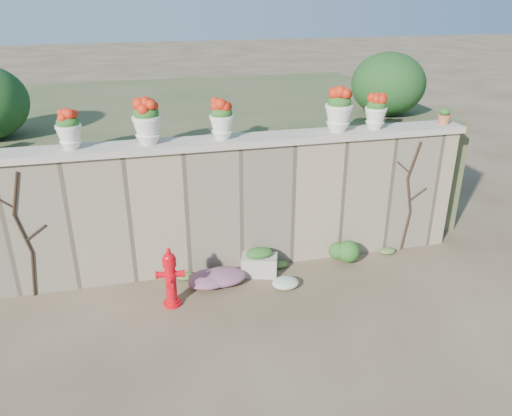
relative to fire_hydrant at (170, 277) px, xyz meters
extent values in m
plane|color=brown|center=(0.76, -0.86, -0.45)|extent=(80.00, 80.00, 0.00)
cube|color=gray|center=(0.76, 0.94, 0.55)|extent=(8.00, 0.40, 2.00)
cube|color=#B8AE9C|center=(0.76, 0.94, 1.60)|extent=(8.10, 0.52, 0.10)
cube|color=#384C23|center=(0.76, 4.14, 0.55)|extent=(9.00, 6.00, 2.00)
ellipsoid|color=#143814|center=(4.16, 2.14, 2.10)|extent=(1.30, 1.30, 1.10)
cylinder|color=black|center=(-1.90, 0.72, -0.10)|extent=(0.12, 0.04, 0.70)
cylinder|color=black|center=(-1.92, 0.72, 0.55)|extent=(0.17, 0.04, 0.61)
cylinder|color=black|center=(-1.91, 0.72, 1.15)|extent=(0.18, 0.04, 0.61)
cylinder|color=black|center=(-1.76, 0.72, 0.55)|extent=(0.30, 0.02, 0.22)
cylinder|color=black|center=(-2.09, 0.72, 1.05)|extent=(0.25, 0.02, 0.21)
cylinder|color=black|center=(4.00, 0.72, -0.10)|extent=(0.12, 0.04, 0.70)
cylinder|color=black|center=(3.98, 0.72, 0.55)|extent=(0.17, 0.04, 0.61)
cylinder|color=black|center=(3.99, 0.72, 1.15)|extent=(0.18, 0.04, 0.61)
cylinder|color=black|center=(4.14, 0.72, 0.55)|extent=(0.30, 0.02, 0.22)
cylinder|color=black|center=(3.81, 0.72, 1.05)|extent=(0.25, 0.02, 0.21)
cylinder|color=red|center=(0.00, 0.00, -0.43)|extent=(0.25, 0.25, 0.05)
cylinder|color=red|center=(0.00, 0.00, -0.09)|extent=(0.15, 0.15, 0.56)
cylinder|color=red|center=(0.00, 0.00, 0.05)|extent=(0.19, 0.19, 0.04)
cylinder|color=red|center=(0.00, 0.00, 0.24)|extent=(0.19, 0.19, 0.11)
ellipsoid|color=red|center=(0.00, 0.00, 0.33)|extent=(0.17, 0.17, 0.13)
cylinder|color=red|center=(0.00, 0.00, 0.40)|extent=(0.06, 0.06, 0.09)
cylinder|color=red|center=(-0.13, 0.02, 0.05)|extent=(0.14, 0.11, 0.09)
cylinder|color=red|center=(0.13, -0.01, 0.05)|extent=(0.14, 0.11, 0.09)
cylinder|color=red|center=(-0.01, -0.10, -0.04)|extent=(0.09, 0.10, 0.08)
cube|color=#B8AE9C|center=(1.40, 0.51, -0.29)|extent=(0.62, 0.47, 0.32)
ellipsoid|color=#1E5119|center=(1.40, 0.51, -0.08)|extent=(0.48, 0.37, 0.16)
ellipsoid|color=#1E5119|center=(2.75, 0.46, -0.19)|extent=(0.55, 0.50, 0.52)
ellipsoid|color=#AD228F|center=(0.71, 0.39, -0.31)|extent=(1.01, 0.68, 0.27)
ellipsoid|color=white|center=(1.73, 0.07, -0.36)|extent=(0.51, 0.41, 0.19)
ellipsoid|color=#1E5119|center=(-1.14, 0.94, 2.02)|extent=(0.30, 0.30, 0.18)
ellipsoid|color=red|center=(-1.14, 0.94, 2.09)|extent=(0.26, 0.26, 0.19)
ellipsoid|color=#1E5119|center=(-0.11, 0.94, 2.09)|extent=(0.35, 0.35, 0.21)
ellipsoid|color=red|center=(-0.11, 0.94, 2.17)|extent=(0.31, 0.31, 0.22)
ellipsoid|color=#1E5119|center=(0.94, 0.94, 2.03)|extent=(0.31, 0.31, 0.18)
ellipsoid|color=red|center=(0.94, 0.94, 2.11)|extent=(0.27, 0.27, 0.19)
ellipsoid|color=#1E5119|center=(2.74, 0.94, 2.10)|extent=(0.36, 0.36, 0.22)
ellipsoid|color=red|center=(2.74, 0.94, 2.19)|extent=(0.32, 0.32, 0.23)
ellipsoid|color=#1E5119|center=(3.35, 0.94, 2.02)|extent=(0.29, 0.29, 0.18)
ellipsoid|color=red|center=(3.35, 0.94, 2.09)|extent=(0.26, 0.26, 0.18)
ellipsoid|color=#1E5119|center=(4.56, 0.94, 1.84)|extent=(0.17, 0.17, 0.12)
camera|label=1|loc=(-0.26, -6.03, 3.65)|focal=35.00mm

